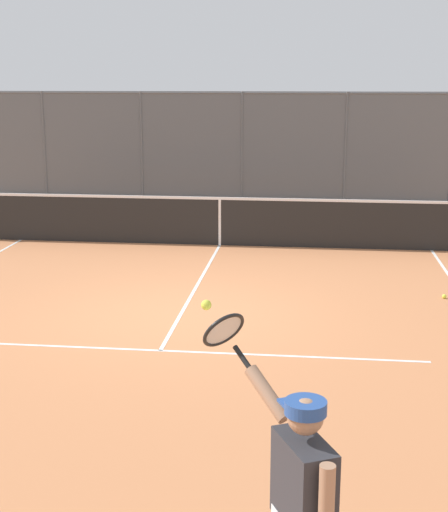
# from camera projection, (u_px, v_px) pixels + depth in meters

# --- Properties ---
(ground_plane) EXTENTS (60.00, 60.00, 0.00)m
(ground_plane) POSITION_uv_depth(u_px,v_px,m) (181.00, 314.00, 10.36)
(ground_plane) COLOR #C67A4C
(court_line_markings) EXTENTS (8.26, 10.77, 0.01)m
(court_line_markings) POSITION_uv_depth(u_px,v_px,m) (156.00, 358.00, 8.69)
(court_line_markings) COLOR white
(court_line_markings) RESTS_ON ground
(fence_backdrop) EXTENTS (18.59, 1.37, 2.91)m
(fence_backdrop) POSITION_uv_depth(u_px,v_px,m) (244.00, 153.00, 19.40)
(fence_backdrop) COLOR #565B60
(fence_backdrop) RESTS_ON ground
(tennis_net) EXTENTS (10.61, 0.09, 1.07)m
(tennis_net) POSITION_uv_depth(u_px,v_px,m) (220.00, 221.00, 14.53)
(tennis_net) COLOR #2D2D2D
(tennis_net) RESTS_ON ground
(tennis_player) EXTENTS (0.87, 1.11, 1.84)m
(tennis_player) POSITION_uv_depth(u_px,v_px,m) (300.00, 509.00, 4.06)
(tennis_player) COLOR navy
(tennis_player) RESTS_ON ground
(tennis_ball_by_sideline) EXTENTS (0.07, 0.07, 0.07)m
(tennis_ball_by_sideline) POSITION_uv_depth(u_px,v_px,m) (444.00, 296.00, 11.06)
(tennis_ball_by_sideline) COLOR #D6E042
(tennis_ball_by_sideline) RESTS_ON ground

